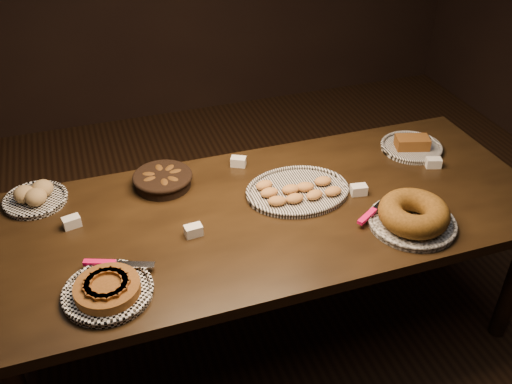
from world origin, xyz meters
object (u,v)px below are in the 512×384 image
object	(u,v)px
apple_tart_plate	(108,290)
bundt_cake_plate	(413,216)
madeleine_platter	(297,191)
buffet_table	(269,223)

from	to	relation	value
apple_tart_plate	bundt_cake_plate	size ratio (longest dim) A/B	0.86
madeleine_platter	bundt_cake_plate	world-z (taller)	bundt_cake_plate
buffet_table	apple_tart_plate	size ratio (longest dim) A/B	6.89
apple_tart_plate	madeleine_platter	bearing A→B (deg)	6.47
buffet_table	apple_tart_plate	xyz separation A→B (m)	(-0.71, -0.29, 0.10)
apple_tart_plate	madeleine_platter	size ratio (longest dim) A/B	0.75
buffet_table	apple_tart_plate	world-z (taller)	apple_tart_plate
bundt_cake_plate	buffet_table	bearing A→B (deg)	152.66
madeleine_platter	bundt_cake_plate	size ratio (longest dim) A/B	1.15
bundt_cake_plate	apple_tart_plate	bearing A→B (deg)	-178.38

